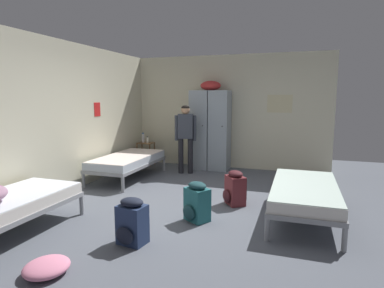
{
  "coord_description": "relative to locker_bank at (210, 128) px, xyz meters",
  "views": [
    {
      "loc": [
        1.63,
        -4.55,
        1.71
      ],
      "look_at": [
        0.0,
        0.3,
        0.95
      ],
      "focal_mm": 29.97,
      "sensor_mm": 36.0,
      "label": 1
    }
  ],
  "objects": [
    {
      "name": "clothes_pile_pink",
      "position": [
        -0.27,
        -4.96,
        -0.9
      ],
      "size": [
        0.43,
        0.45,
        0.14
      ],
      "color": "pink",
      "rests_on": "ground_plane"
    },
    {
      "name": "bed_left_rear",
      "position": [
        -1.39,
        -1.45,
        -0.59
      ],
      "size": [
        0.9,
        1.9,
        0.49
      ],
      "color": "gray",
      "rests_on": "ground_plane"
    },
    {
      "name": "water_bottle",
      "position": [
        -1.72,
        -0.1,
        -0.29
      ],
      "size": [
        0.06,
        0.06,
        0.25
      ],
      "color": "white",
      "rests_on": "shelf_unit"
    },
    {
      "name": "lotion_bottle",
      "position": [
        -1.57,
        -0.16,
        -0.32
      ],
      "size": [
        0.05,
        0.05,
        0.17
      ],
      "color": "white",
      "rests_on": "shelf_unit"
    },
    {
      "name": "backpack_teal",
      "position": [
        0.69,
        -3.21,
        -0.71
      ],
      "size": [
        0.4,
        0.41,
        0.55
      ],
      "color": "#23666B",
      "rests_on": "ground_plane"
    },
    {
      "name": "bed_right",
      "position": [
        2.1,
        -2.63,
        -0.59
      ],
      "size": [
        0.9,
        1.9,
        0.49
      ],
      "color": "gray",
      "rests_on": "ground_plane"
    },
    {
      "name": "backpack_maroon",
      "position": [
        1.06,
        -2.37,
        -0.71
      ],
      "size": [
        0.42,
        0.41,
        0.55
      ],
      "color": "maroon",
      "rests_on": "ground_plane"
    },
    {
      "name": "locker_bank",
      "position": [
        0.0,
        0.0,
        0.0
      ],
      "size": [
        0.9,
        0.55,
        2.07
      ],
      "color": "#8C99A3",
      "rests_on": "ground_plane"
    },
    {
      "name": "ground_plane",
      "position": [
        0.36,
        -2.71,
        -0.97
      ],
      "size": [
        9.57,
        9.57,
        0.0
      ],
      "primitive_type": "plane",
      "color": "#565B66"
    },
    {
      "name": "bed_left_front",
      "position": [
        -1.39,
        -4.44,
        -0.59
      ],
      "size": [
        0.9,
        1.9,
        0.49
      ],
      "color": "gray",
      "rests_on": "ground_plane"
    },
    {
      "name": "room_backdrop",
      "position": [
        -0.94,
        -1.38,
        0.37
      ],
      "size": [
        4.71,
        6.04,
        2.68
      ],
      "color": "beige",
      "rests_on": "ground_plane"
    },
    {
      "name": "shelf_unit",
      "position": [
        -1.64,
        -0.12,
        -0.62
      ],
      "size": [
        0.38,
        0.3,
        0.57
      ],
      "color": "brown",
      "rests_on": "ground_plane"
    },
    {
      "name": "backpack_navy",
      "position": [
        0.19,
        -4.12,
        -0.71
      ],
      "size": [
        0.35,
        0.37,
        0.55
      ],
      "color": "navy",
      "rests_on": "ground_plane"
    },
    {
      "name": "person_traveler",
      "position": [
        -0.4,
        -0.62,
        -0.05
      ],
      "size": [
        0.47,
        0.27,
        1.52
      ],
      "color": "black",
      "rests_on": "ground_plane"
    }
  ]
}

